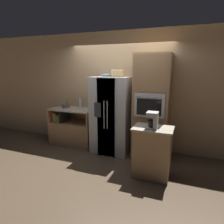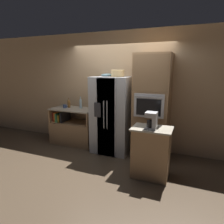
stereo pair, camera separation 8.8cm
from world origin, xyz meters
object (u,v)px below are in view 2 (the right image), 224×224
bottle_tall (81,103)px  wicker_basket (118,73)px  wall_oven (152,107)px  mug (65,106)px  bottle_short (69,103)px  refrigerator (112,115)px  fruit_bowl (107,75)px  coffee_maker (152,120)px

bottle_tall → wicker_basket: bearing=-10.6°
wall_oven → mug: 2.27m
mug → bottle_short: bearing=59.5°
refrigerator → mug: 1.36m
wall_oven → bottle_tall: (-1.86, 0.12, -0.07)m
refrigerator → bottle_tall: 0.98m
fruit_bowl → bottle_tall: fruit_bowl is taller
fruit_bowl → mug: fruit_bowl is taller
fruit_bowl → coffee_maker: bearing=-36.3°
fruit_bowl → coffee_maker: 1.71m
refrigerator → coffee_maker: refrigerator is taller
wicker_basket → fruit_bowl: bearing=165.7°
refrigerator → bottle_short: size_ratio=6.99×
refrigerator → bottle_short: refrigerator is taller
bottle_short → coffee_maker: bearing=-23.3°
wicker_basket → coffee_maker: (0.96, -0.85, -0.76)m
bottle_short → coffee_maker: coffee_maker is taller
refrigerator → coffee_maker: 1.43m
refrigerator → coffee_maker: bearing=-38.7°
coffee_maker → refrigerator: bearing=141.3°
wicker_basket → bottle_tall: bearing=169.4°
fruit_bowl → mug: size_ratio=2.18×
bottle_tall → bottle_short: bearing=-176.8°
bottle_short → mug: bearing=-120.5°
mug → wall_oven: bearing=-0.2°
coffee_maker → wicker_basket: bearing=138.5°
coffee_maker → wall_oven: bearing=101.8°
bottle_tall → bottle_short: bottle_tall is taller
refrigerator → wall_oven: (0.91, 0.04, 0.25)m
wall_oven → fruit_bowl: size_ratio=8.23×
bottle_short → wicker_basket: bearing=-7.4°
fruit_bowl → mug: (-1.20, 0.01, -0.82)m
wall_oven → wicker_basket: wall_oven is taller
fruit_bowl → bottle_tall: size_ratio=0.89×
wall_oven → bottle_tall: size_ratio=7.35×
bottle_short → coffee_maker: (2.40, -1.03, 0.04)m
wicker_basket → bottle_short: bearing=172.6°
bottle_tall → mug: size_ratio=2.44×
refrigerator → wall_oven: size_ratio=0.78×
wall_oven → coffee_maker: bearing=-78.2°
fruit_bowl → mug: 1.46m
refrigerator → bottle_tall: bearing=169.9°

